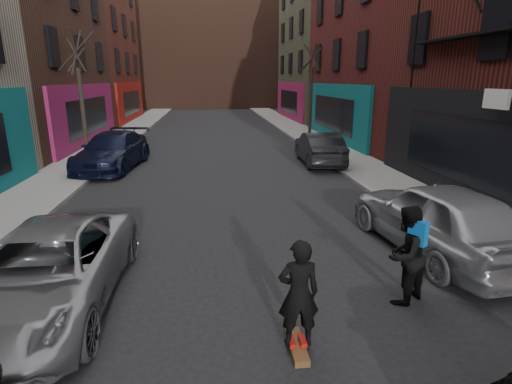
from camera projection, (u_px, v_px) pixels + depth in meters
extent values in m
cube|color=gray|center=(132.00, 129.00, 30.67)|extent=(2.50, 84.00, 0.13)
cube|color=gray|center=(292.00, 127.00, 32.09)|extent=(2.50, 84.00, 0.13)
cube|color=#47281E|center=(209.00, 54.00, 54.32)|extent=(40.00, 10.00, 14.00)
imported|color=gray|center=(46.00, 271.00, 6.70)|extent=(2.33, 4.96, 1.37)
imported|color=black|center=(113.00, 151.00, 17.39)|extent=(2.85, 5.60, 1.56)
imported|color=#96989F|center=(438.00, 218.00, 8.85)|extent=(2.47, 5.07, 1.66)
imported|color=black|center=(319.00, 148.00, 18.28)|extent=(1.76, 4.51, 1.46)
cube|color=brown|center=(297.00, 346.00, 5.81)|extent=(0.23, 0.80, 0.10)
imported|color=black|center=(299.00, 294.00, 5.57)|extent=(0.60, 0.40, 1.62)
imported|color=black|center=(405.00, 255.00, 6.87)|extent=(1.08, 1.02, 1.76)
cube|color=#0C57AA|center=(418.00, 232.00, 6.60)|extent=(0.28, 0.33, 0.42)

